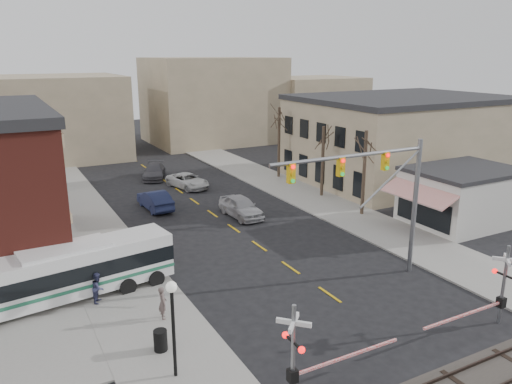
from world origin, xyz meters
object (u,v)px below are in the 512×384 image
at_px(transit_bus, 67,272).
at_px(rr_crossing_west, 303,352).
at_px(car_a, 241,207).
at_px(car_b, 155,200).
at_px(pedestrian_far, 98,287).
at_px(pedestrian_near, 163,303).
at_px(street_lamp, 172,309).
at_px(car_c, 188,181).
at_px(rr_crossing_east, 498,288).
at_px(traffic_signal_mast, 381,184).
at_px(car_d, 154,171).
at_px(trash_bin, 160,340).

distance_m(transit_bus, rr_crossing_west, 13.94).
bearing_deg(car_a, car_b, 134.30).
bearing_deg(pedestrian_far, rr_crossing_west, -128.87).
height_order(rr_crossing_west, car_a, rr_crossing_west).
bearing_deg(pedestrian_near, rr_crossing_west, -151.41).
relative_size(street_lamp, pedestrian_far, 2.55).
distance_m(transit_bus, car_c, 23.15).
relative_size(car_a, pedestrian_near, 2.97).
distance_m(car_a, car_b, 7.53).
bearing_deg(car_b, rr_crossing_east, 106.41).
bearing_deg(car_c, rr_crossing_west, -116.96).
height_order(traffic_signal_mast, car_a, traffic_signal_mast).
distance_m(traffic_signal_mast, car_d, 30.27).
xyz_separation_m(transit_bus, car_c, (13.67, 18.66, -0.95)).
distance_m(transit_bus, pedestrian_near, 5.76).
bearing_deg(car_a, transit_bus, -151.94).
height_order(rr_crossing_east, car_a, rr_crossing_east).
height_order(rr_crossing_east, pedestrian_near, rr_crossing_east).
bearing_deg(transit_bus, traffic_signal_mast, -19.91).
height_order(car_d, pedestrian_near, pedestrian_near).
bearing_deg(trash_bin, street_lamp, -90.81).
distance_m(rr_crossing_east, car_b, 27.15).
relative_size(traffic_signal_mast, rr_crossing_east, 1.76).
bearing_deg(car_c, trash_bin, -127.13).
relative_size(trash_bin, pedestrian_near, 0.57).
relative_size(transit_bus, rr_crossing_east, 2.03).
bearing_deg(trash_bin, rr_crossing_west, -54.80).
relative_size(rr_crossing_west, rr_crossing_east, 1.00).
relative_size(rr_crossing_east, car_c, 1.13).
height_order(trash_bin, car_a, car_a).
relative_size(street_lamp, car_c, 0.83).
bearing_deg(car_d, rr_crossing_east, -58.98).
bearing_deg(traffic_signal_mast, pedestrian_far, 162.36).
bearing_deg(traffic_signal_mast, car_c, 95.08).
bearing_deg(pedestrian_far, traffic_signal_mast, -81.82).
bearing_deg(street_lamp, car_a, 56.18).
height_order(street_lamp, trash_bin, street_lamp).
xyz_separation_m(rr_crossing_west, pedestrian_far, (-5.27, 11.15, -1.04)).
relative_size(transit_bus, rr_crossing_west, 2.03).
bearing_deg(car_c, pedestrian_near, -127.45).
xyz_separation_m(transit_bus, car_b, (8.82, 13.46, -0.84)).
distance_m(transit_bus, car_b, 16.11).
height_order(rr_crossing_east, car_c, rr_crossing_east).
bearing_deg(car_a, car_c, 91.25).
bearing_deg(traffic_signal_mast, car_a, 96.43).
relative_size(car_a, car_b, 1.01).
bearing_deg(transit_bus, trash_bin, -67.90).
xyz_separation_m(rr_crossing_west, rr_crossing_east, (11.00, 0.06, 0.00)).
distance_m(traffic_signal_mast, rr_crossing_west, 11.93).
distance_m(transit_bus, traffic_signal_mast, 17.34).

